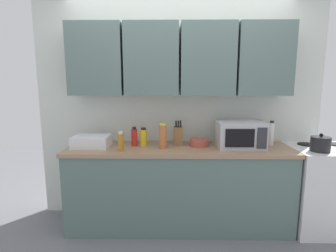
{
  "coord_description": "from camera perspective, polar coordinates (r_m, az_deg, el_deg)",
  "views": [
    {
      "loc": [
        -0.08,
        -3.09,
        1.6
      ],
      "look_at": [
        -0.12,
        -0.25,
        1.12
      ],
      "focal_mm": 28.49,
      "sensor_mm": 36.0,
      "label": 1
    }
  ],
  "objects": [
    {
      "name": "bowl_ceramic_small",
      "position": [
        2.94,
        6.64,
        -3.52
      ],
      "size": [
        0.21,
        0.21,
        0.08
      ],
      "primitive_type": "cylinder",
      "color": "#B24C3D",
      "rests_on": "counter_run"
    },
    {
      "name": "bottle_yellow_mustard",
      "position": [
        2.93,
        -5.25,
        -2.39
      ],
      "size": [
        0.08,
        0.08,
        0.2
      ],
      "color": "gold",
      "rests_on": "counter_run"
    },
    {
      "name": "bottle_amber_vinegar",
      "position": [
        2.72,
        -10.07,
        -3.34
      ],
      "size": [
        0.06,
        0.06,
        0.21
      ],
      "color": "#AD701E",
      "rests_on": "counter_run"
    },
    {
      "name": "knife_block",
      "position": [
        2.95,
        2.2,
        -2.06
      ],
      "size": [
        0.1,
        0.12,
        0.27
      ],
      "color": "brown",
      "rests_on": "counter_run"
    },
    {
      "name": "counter_run",
      "position": [
        3.02,
        2.37,
        -12.78
      ],
      "size": [
        2.4,
        0.63,
        0.9
      ],
      "color": "slate",
      "rests_on": "ground_plane"
    },
    {
      "name": "dish_rack",
      "position": [
        2.99,
        -16.0,
        -3.14
      ],
      "size": [
        0.38,
        0.3,
        0.12
      ],
      "primitive_type": "cube",
      "color": "silver",
      "rests_on": "counter_run"
    },
    {
      "name": "microwave",
      "position": [
        2.93,
        15.16,
        -1.78
      ],
      "size": [
        0.48,
        0.37,
        0.28
      ],
      "color": "#B7B7BC",
      "rests_on": "counter_run"
    },
    {
      "name": "wall_back_with_cabinets",
      "position": [
        3.03,
        2.4,
        9.11
      ],
      "size": [
        3.27,
        0.38,
        2.6
      ],
      "color": "silver",
      "rests_on": "ground_plane"
    },
    {
      "name": "bottle_red_sauce",
      "position": [
        2.93,
        -7.21,
        -2.37
      ],
      "size": [
        0.07,
        0.07,
        0.21
      ],
      "color": "red",
      "rests_on": "counter_run"
    },
    {
      "name": "bottle_spice_jar",
      "position": [
        2.79,
        -1.12,
        -2.22
      ],
      "size": [
        0.08,
        0.08,
        0.27
      ],
      "color": "#BC6638",
      "rests_on": "counter_run"
    },
    {
      "name": "kettle",
      "position": [
        3.09,
        29.83,
        -3.25
      ],
      "size": [
        0.19,
        0.19,
        0.17
      ],
      "color": "black",
      "rests_on": "stove_range"
    },
    {
      "name": "stove_range",
      "position": [
        3.43,
        30.48,
        -11.35
      ],
      "size": [
        0.76,
        0.64,
        0.91
      ],
      "color": "silver",
      "rests_on": "ground_plane"
    },
    {
      "name": "bottle_white_jar",
      "position": [
        3.13,
        21.2,
        -1.54
      ],
      "size": [
        0.06,
        0.06,
        0.27
      ],
      "color": "white",
      "rests_on": "counter_run"
    }
  ]
}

